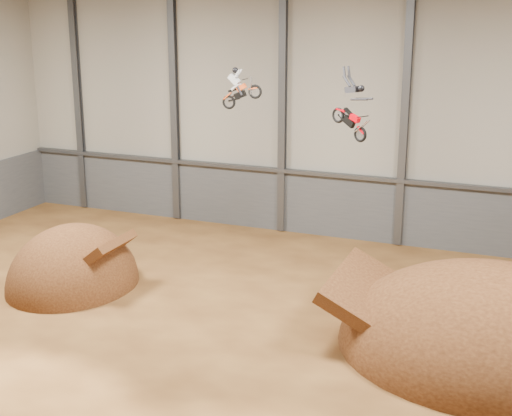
{
  "coord_description": "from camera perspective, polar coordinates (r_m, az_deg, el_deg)",
  "views": [
    {
      "loc": [
        9.85,
        -21.8,
        12.32
      ],
      "look_at": [
        -0.54,
        4.0,
        4.47
      ],
      "focal_mm": 50.0,
      "sensor_mm": 36.0,
      "label": 1
    }
  ],
  "objects": [
    {
      "name": "steel_column_3",
      "position": [
        37.56,
        11.82,
        7.28
      ],
      "size": [
        0.4,
        0.36,
        13.9
      ],
      "primitive_type": "cube",
      "color": "#47494F",
      "rests_on": "ground"
    },
    {
      "name": "lower_band_back",
      "position": [
        39.44,
        6.66,
        0.1
      ],
      "size": [
        39.8,
        0.18,
        3.5
      ],
      "primitive_type": "cube",
      "color": "#505357",
      "rests_on": "ground"
    },
    {
      "name": "takeoff_ramp",
      "position": [
        34.01,
        -14.35,
        -6.0
      ],
      "size": [
        5.68,
        6.56,
        5.68
      ],
      "primitive_type": "ellipsoid",
      "color": "#3E200F",
      "rests_on": "ground"
    },
    {
      "name": "landing_ramp",
      "position": [
        28.32,
        18.05,
        -10.87
      ],
      "size": [
        11.17,
        9.88,
        6.45
      ],
      "primitive_type": "ellipsoid",
      "color": "#3E200F",
      "rests_on": "ground"
    },
    {
      "name": "steel_rail",
      "position": [
        38.86,
        6.69,
        2.6
      ],
      "size": [
        39.8,
        0.35,
        0.2
      ],
      "primitive_type": "cube",
      "color": "#47494F",
      "rests_on": "lower_band_back"
    },
    {
      "name": "steel_column_1",
      "position": [
        41.98,
        -6.55,
        8.37
      ],
      "size": [
        0.4,
        0.36,
        13.9
      ],
      "primitive_type": "cube",
      "color": "#47494F",
      "rests_on": "ground"
    },
    {
      "name": "back_wall",
      "position": [
        38.47,
        6.95,
        7.69
      ],
      "size": [
        40.0,
        0.1,
        14.0
      ],
      "primitive_type": "cube",
      "color": "#A29D90",
      "rests_on": "ground"
    },
    {
      "name": "floor",
      "position": [
        26.91,
        -2.16,
        -11.5
      ],
      "size": [
        40.0,
        40.0,
        0.0
      ],
      "primitive_type": "plane",
      "color": "#543216",
      "rests_on": "ground"
    },
    {
      "name": "fmx_rider_b",
      "position": [
        27.78,
        7.31,
        8.33
      ],
      "size": [
        3.2,
        2.16,
        3.08
      ],
      "primitive_type": null,
      "rotation": [
        0.0,
        0.47,
        -0.49
      ],
      "color": "#D4000B"
    },
    {
      "name": "steel_column_2",
      "position": [
        39.27,
        2.13,
        7.96
      ],
      "size": [
        0.4,
        0.36,
        13.9
      ],
      "primitive_type": "cube",
      "color": "#47494F",
      "rests_on": "ground"
    },
    {
      "name": "steel_column_0",
      "position": [
        45.51,
        -14.05,
        8.58
      ],
      "size": [
        0.4,
        0.36,
        13.9
      ],
      "primitive_type": "cube",
      "color": "#47494F",
      "rests_on": "ground"
    },
    {
      "name": "fmx_rider_a",
      "position": [
        31.33,
        -0.94,
        9.94
      ],
      "size": [
        2.46,
        0.82,
        2.34
      ],
      "primitive_type": null,
      "rotation": [
        0.0,
        -0.39,
        0.03
      ],
      "color": "#EC531D"
    }
  ]
}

